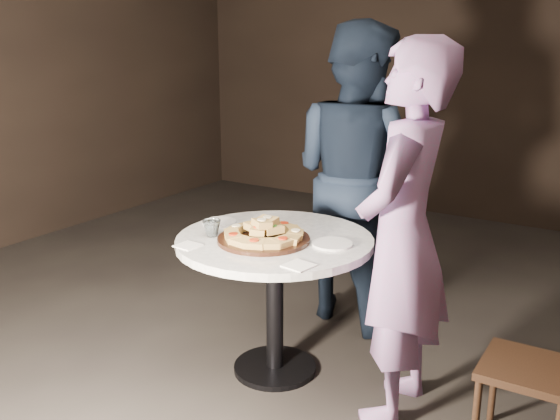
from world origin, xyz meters
name	(u,v)px	position (x,y,z in m)	size (l,w,h in m)	color
floor	(266,376)	(0.00, 0.00, 0.00)	(7.00, 7.00, 0.00)	black
table	(275,263)	(0.00, 0.08, 0.60)	(1.21, 1.21, 0.74)	black
serving_board	(264,239)	(-0.01, 0.00, 0.75)	(0.45, 0.45, 0.02)	black
focaccia_pile	(264,231)	(-0.01, 0.00, 0.79)	(0.40, 0.40, 0.11)	#A88341
plate_left	(219,222)	(-0.38, 0.13, 0.75)	(0.18, 0.18, 0.01)	white
plate_right	(332,244)	(0.30, 0.13, 0.75)	(0.20, 0.20, 0.01)	white
water_glass	(212,228)	(-0.27, -0.07, 0.78)	(0.09, 0.09, 0.09)	silver
napkin_near	(188,246)	(-0.27, -0.26, 0.74)	(0.11, 0.11, 0.01)	white
napkin_far	(299,266)	(0.31, -0.20, 0.74)	(0.12, 0.12, 0.01)	white
chair_far	(388,223)	(0.04, 1.45, 0.47)	(0.42, 0.43, 0.81)	black
chair_right	(550,361)	(1.32, 0.09, 0.45)	(0.39, 0.37, 0.78)	black
diner_navy	(356,175)	(0.03, 0.93, 0.90)	(0.88, 0.68, 1.80)	black
diner_teal	(403,237)	(0.67, 0.09, 0.86)	(0.63, 0.41, 1.72)	slate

